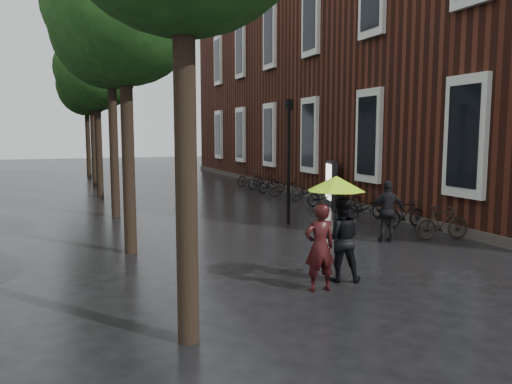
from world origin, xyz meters
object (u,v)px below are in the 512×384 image
person_burgundy (320,247)px  ad_lightbox (331,183)px  pedestrian_walking (388,211)px  parked_bicycles (311,193)px  person_black (341,239)px  lamp_post (289,149)px

person_burgundy → ad_lightbox: 12.26m
pedestrian_walking → parked_bicycles: bearing=-83.0°
person_burgundy → person_black: 0.86m
person_burgundy → lamp_post: bearing=-106.5°
person_black → parked_bicycles: (4.89, 10.81, -0.44)m
person_black → parked_bicycles: person_black is taller
person_burgundy → parked_bicycles: 12.59m
pedestrian_walking → parked_bicycles: (1.69, 7.99, -0.43)m
person_burgundy → pedestrian_walking: 5.11m
parked_bicycles → ad_lightbox: 1.07m
person_black → ad_lightbox: bearing=-94.7°
ad_lightbox → pedestrian_walking: bearing=-89.8°
person_black → parked_bicycles: size_ratio=0.11×
ad_lightbox → lamp_post: size_ratio=0.45×
person_burgundy → pedestrian_walking: pedestrian_walking is taller
person_burgundy → parked_bicycles: person_burgundy is taller
parked_bicycles → ad_lightbox: size_ratio=8.72×
person_black → ad_lightbox: (5.51, 10.11, 0.06)m
pedestrian_walking → person_burgundy: bearing=58.6°
parked_bicycles → pedestrian_walking: bearing=-102.0°
parked_bicycles → ad_lightbox: ad_lightbox is taller
parked_bicycles → lamp_post: 5.66m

